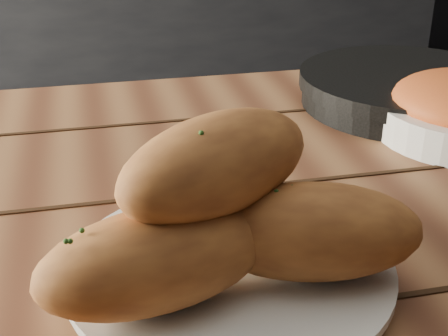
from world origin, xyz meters
TOP-DOWN VIEW (x-y plane):
  - counter at (0.00, 1.70)m, footprint 2.80×0.60m
  - table at (0.09, -0.62)m, footprint 1.44×0.96m
  - plate at (-0.00, -0.67)m, footprint 0.26×0.26m
  - bread_rolls at (-0.01, -0.68)m, footprint 0.30×0.24m
  - skillet at (0.33, -0.33)m, footprint 0.41×0.29m

SIDE VIEW (x-z plane):
  - counter at x=0.00m, z-range 0.00..0.90m
  - table at x=0.09m, z-range 0.28..1.03m
  - plate at x=0.00m, z-range 0.75..0.77m
  - skillet at x=0.33m, z-range 0.75..0.80m
  - bread_rolls at x=-0.01m, z-range 0.76..0.88m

